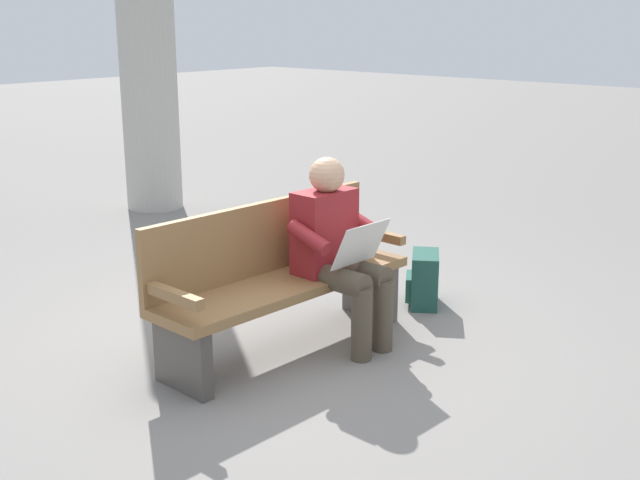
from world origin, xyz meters
The scene contains 5 objects.
ground_plane centered at (0.00, 0.00, 0.00)m, with size 40.00×40.00×0.00m, color gray.
bench_near centered at (0.00, -0.07, 0.46)m, with size 1.81×0.54×0.90m.
person_seated centered at (-0.28, 0.17, 0.63)m, with size 0.58×0.58×1.18m.
backpack centered at (-1.22, 0.18, 0.19)m, with size 0.40×0.36×0.38m.
support_pillar centered at (-1.85, -3.73, 1.85)m, with size 0.59×0.59×3.70m, color #B2AFA8.
Camera 1 is at (3.40, 3.29, 2.02)m, focal length 45.77 mm.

